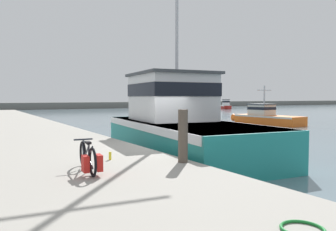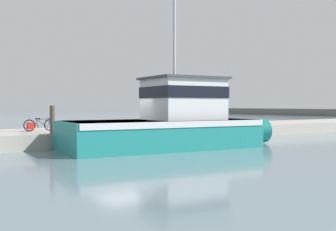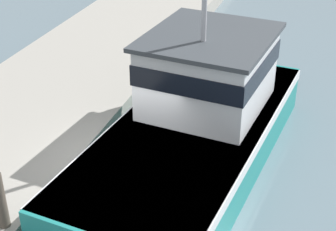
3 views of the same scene
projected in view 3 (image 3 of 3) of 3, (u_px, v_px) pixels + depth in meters
The scene contains 3 objects.
ground_plane at pixel (125, 188), 13.68m from camera, with size 320.00×320.00×0.00m, color slate.
fishing_boat_main at pixel (199, 117), 14.31m from camera, with size 4.89×11.65×10.93m.
mooring_post at pixel (0, 201), 10.96m from camera, with size 0.25×0.25×1.37m, color #51473D.
Camera 3 is at (4.52, -10.05, 8.41)m, focal length 55.00 mm.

